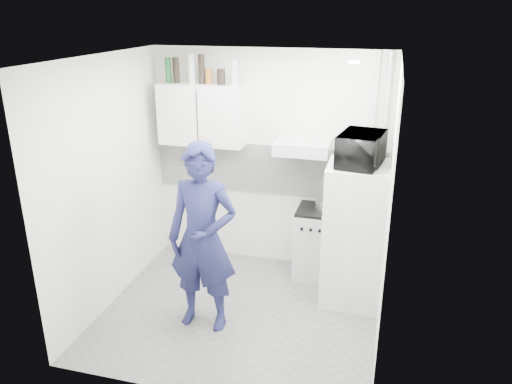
# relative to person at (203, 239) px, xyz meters

# --- Properties ---
(floor) EXTENTS (2.80, 2.80, 0.00)m
(floor) POSITION_rel_person_xyz_m (0.28, 0.26, -0.94)
(floor) COLOR #5F5F5F
(floor) RESTS_ON ground
(ceiling) EXTENTS (2.80, 2.80, 0.00)m
(ceiling) POSITION_rel_person_xyz_m (0.28, 0.26, 1.66)
(ceiling) COLOR white
(ceiling) RESTS_ON wall_back
(wall_back) EXTENTS (2.80, 0.00, 2.80)m
(wall_back) POSITION_rel_person_xyz_m (0.28, 1.51, 0.36)
(wall_back) COLOR silver
(wall_back) RESTS_ON floor
(wall_left) EXTENTS (0.00, 2.60, 2.60)m
(wall_left) POSITION_rel_person_xyz_m (-1.12, 0.26, 0.36)
(wall_left) COLOR silver
(wall_left) RESTS_ON floor
(wall_right) EXTENTS (0.00, 2.60, 2.60)m
(wall_right) POSITION_rel_person_xyz_m (1.68, 0.26, 0.36)
(wall_right) COLOR silver
(wall_right) RESTS_ON floor
(person) EXTENTS (0.69, 0.45, 1.88)m
(person) POSITION_rel_person_xyz_m (0.00, 0.00, 0.00)
(person) COLOR #1B1D48
(person) RESTS_ON floor
(stove) EXTENTS (0.51, 0.51, 0.82)m
(stove) POSITION_rel_person_xyz_m (0.94, 1.26, -0.53)
(stove) COLOR #BABAB9
(stove) RESTS_ON floor
(fridge) EXTENTS (0.64, 0.64, 1.54)m
(fridge) POSITION_rel_person_xyz_m (1.38, 0.84, -0.17)
(fridge) COLOR white
(fridge) RESTS_ON floor
(stove_top) EXTENTS (0.49, 0.49, 0.03)m
(stove_top) POSITION_rel_person_xyz_m (0.94, 1.26, -0.11)
(stove_top) COLOR black
(stove_top) RESTS_ON stove
(saucepan) EXTENTS (0.19, 0.19, 0.11)m
(saucepan) POSITION_rel_person_xyz_m (0.98, 1.29, -0.04)
(saucepan) COLOR silver
(saucepan) RESTS_ON stove_top
(microwave) EXTENTS (0.64, 0.48, 0.32)m
(microwave) POSITION_rel_person_xyz_m (1.38, 0.84, 0.76)
(microwave) COLOR black
(microwave) RESTS_ON fridge
(bottle_a) EXTENTS (0.07, 0.07, 0.28)m
(bottle_a) POSITION_rel_person_xyz_m (-0.87, 1.34, 1.40)
(bottle_a) COLOR #144C1E
(bottle_a) RESTS_ON upper_cabinet
(bottle_b) EXTENTS (0.07, 0.07, 0.29)m
(bottle_b) POSITION_rel_person_xyz_m (-0.77, 1.34, 1.40)
(bottle_b) COLOR black
(bottle_b) RESTS_ON upper_cabinet
(bottle_c) EXTENTS (0.08, 0.08, 0.33)m
(bottle_c) POSITION_rel_person_xyz_m (-0.58, 1.34, 1.43)
(bottle_c) COLOR #B2B7BC
(bottle_c) RESTS_ON upper_cabinet
(bottle_d) EXTENTS (0.07, 0.07, 0.32)m
(bottle_d) POSITION_rel_person_xyz_m (-0.46, 1.34, 1.42)
(bottle_d) COLOR black
(bottle_d) RESTS_ON upper_cabinet
(canister_a) EXTENTS (0.07, 0.07, 0.18)m
(canister_a) POSITION_rel_person_xyz_m (-0.38, 1.34, 1.35)
(canister_a) COLOR brown
(canister_a) RESTS_ON upper_cabinet
(canister_b) EXTENTS (0.09, 0.09, 0.17)m
(canister_b) POSITION_rel_person_xyz_m (-0.23, 1.34, 1.35)
(canister_b) COLOR black
(canister_b) RESTS_ON upper_cabinet
(bottle_e) EXTENTS (0.07, 0.07, 0.28)m
(bottle_e) POSITION_rel_person_xyz_m (-0.08, 1.34, 1.40)
(bottle_e) COLOR #B2B7BC
(bottle_e) RESTS_ON upper_cabinet
(upper_cabinet) EXTENTS (1.00, 0.35, 0.70)m
(upper_cabinet) POSITION_rel_person_xyz_m (-0.47, 1.34, 0.91)
(upper_cabinet) COLOR white
(upper_cabinet) RESTS_ON wall_back
(range_hood) EXTENTS (0.60, 0.50, 0.14)m
(range_hood) POSITION_rel_person_xyz_m (0.73, 1.26, 0.63)
(range_hood) COLOR #BABAB9
(range_hood) RESTS_ON wall_back
(backsplash) EXTENTS (2.74, 0.03, 0.60)m
(backsplash) POSITION_rel_person_xyz_m (0.28, 1.50, 0.26)
(backsplash) COLOR white
(backsplash) RESTS_ON wall_back
(pipe_a) EXTENTS (0.05, 0.05, 2.60)m
(pipe_a) POSITION_rel_person_xyz_m (1.58, 1.43, 0.36)
(pipe_a) COLOR #BABAB9
(pipe_a) RESTS_ON floor
(pipe_b) EXTENTS (0.04, 0.04, 2.60)m
(pipe_b) POSITION_rel_person_xyz_m (1.46, 1.43, 0.36)
(pipe_b) COLOR #BABAB9
(pipe_b) RESTS_ON floor
(ceiling_spot_fixture) EXTENTS (0.10, 0.10, 0.02)m
(ceiling_spot_fixture) POSITION_rel_person_xyz_m (1.28, 0.46, 1.63)
(ceiling_spot_fixture) COLOR white
(ceiling_spot_fixture) RESTS_ON ceiling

